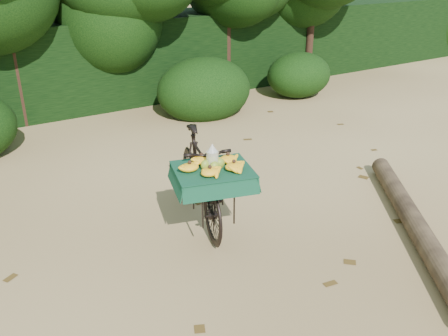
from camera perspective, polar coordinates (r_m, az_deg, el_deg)
ground at (r=5.86m, az=5.88°, el=-6.76°), size 80.00×80.00×0.00m
vendor_bicycle at (r=5.66m, az=-2.86°, el=-1.15°), size 1.14×1.98×1.13m
fallen_log at (r=6.03m, az=22.01°, el=-6.29°), size 2.17×2.92×0.25m
hedge_backdrop at (r=10.90m, az=-14.89°, el=12.31°), size 26.00×1.80×1.80m
tree_row at (r=9.80m, az=-17.83°, el=17.26°), size 14.50×2.00×4.00m
bush_clumps at (r=9.35m, az=-7.79°, el=8.15°), size 8.80×1.70×0.90m
leaf_litter at (r=6.31m, az=2.30°, el=-4.17°), size 7.00×7.30×0.01m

